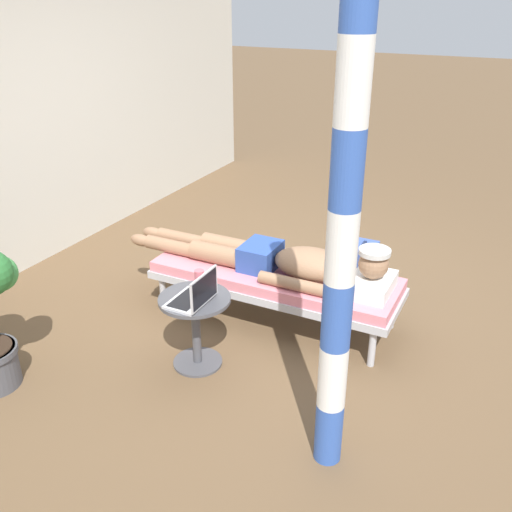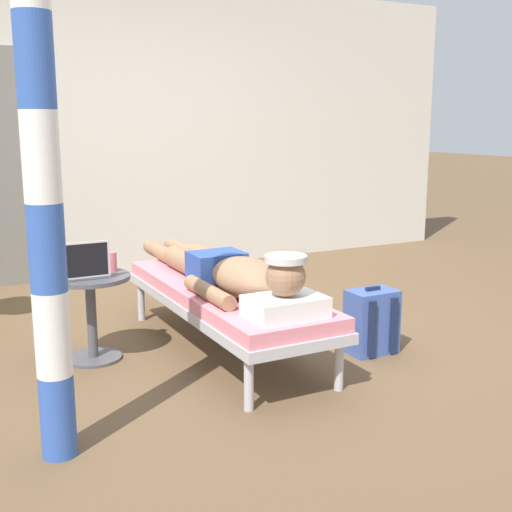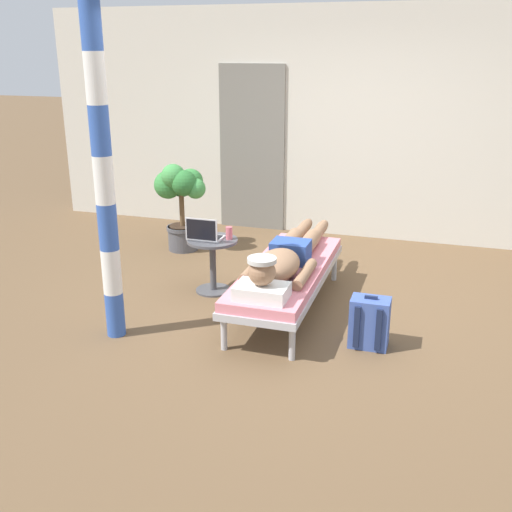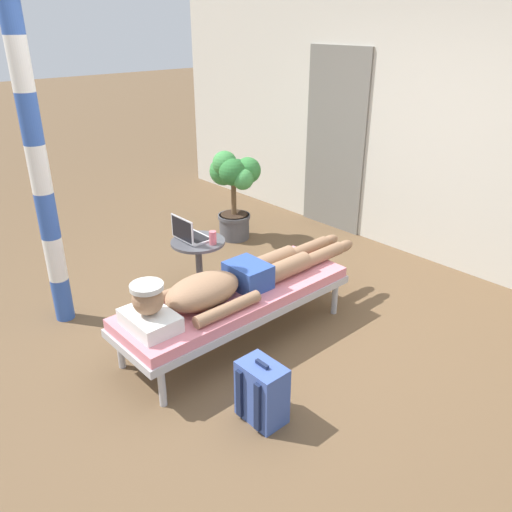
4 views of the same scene
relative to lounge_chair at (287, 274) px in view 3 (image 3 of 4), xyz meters
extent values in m
plane|color=brown|center=(0.21, 0.10, -0.35)|extent=(40.00, 40.00, 0.00)
cube|color=beige|center=(0.00, 2.52, 1.00)|extent=(7.60, 0.20, 2.70)
cube|color=slate|center=(-1.10, 2.41, 0.67)|extent=(0.84, 0.03, 2.04)
cylinder|color=#B7B7BC|center=(-0.27, 0.86, -0.21)|extent=(0.05, 0.05, 0.28)
cylinder|color=#B7B7BC|center=(0.27, 0.86, -0.21)|extent=(0.05, 0.05, 0.28)
cylinder|color=#B7B7BC|center=(-0.27, -0.86, -0.21)|extent=(0.05, 0.05, 0.28)
cylinder|color=#B7B7BC|center=(0.27, -0.86, -0.21)|extent=(0.05, 0.05, 0.28)
cube|color=#B7B7BC|center=(0.00, 0.00, -0.04)|extent=(0.64, 1.92, 0.06)
cube|color=pink|center=(0.00, 0.00, 0.03)|extent=(0.62, 1.88, 0.08)
cube|color=white|center=(0.00, -0.75, 0.13)|extent=(0.40, 0.28, 0.11)
sphere|color=#997051|center=(0.00, -0.75, 0.29)|extent=(0.21, 0.21, 0.21)
cylinder|color=silver|center=(0.00, -0.75, 0.38)|extent=(0.22, 0.22, 0.03)
ellipsoid|color=#997051|center=(0.00, -0.31, 0.19)|extent=(0.35, 0.60, 0.23)
cylinder|color=#997051|center=(-0.22, -0.26, 0.12)|extent=(0.09, 0.55, 0.09)
cylinder|color=#997051|center=(0.22, -0.26, 0.12)|extent=(0.09, 0.55, 0.09)
cube|color=#2D4C9E|center=(0.00, 0.12, 0.17)|extent=(0.33, 0.26, 0.19)
cylinder|color=#997051|center=(-0.08, 0.46, 0.15)|extent=(0.15, 0.42, 0.15)
cylinder|color=#997051|center=(-0.08, 0.89, 0.13)|extent=(0.11, 0.44, 0.11)
ellipsoid|color=#997051|center=(-0.08, 1.18, 0.12)|extent=(0.09, 0.20, 0.10)
cylinder|color=#997051|center=(0.09, 0.46, 0.15)|extent=(0.15, 0.42, 0.15)
cylinder|color=#997051|center=(0.09, 0.89, 0.13)|extent=(0.11, 0.44, 0.11)
ellipsoid|color=#997051|center=(0.09, 1.18, 0.12)|extent=(0.09, 0.20, 0.10)
cylinder|color=#4C4C51|center=(-0.78, 0.22, -0.34)|extent=(0.34, 0.34, 0.02)
cylinder|color=#4C4C51|center=(-0.78, 0.22, -0.09)|extent=(0.06, 0.06, 0.48)
cylinder|color=#4C4C51|center=(-0.78, 0.22, 0.16)|extent=(0.48, 0.48, 0.02)
cube|color=silver|center=(-0.84, 0.22, 0.19)|extent=(0.31, 0.22, 0.02)
cube|color=black|center=(-0.84, 0.23, 0.20)|extent=(0.27, 0.15, 0.00)
cube|color=silver|center=(-0.84, 0.11, 0.30)|extent=(0.31, 0.01, 0.21)
cube|color=black|center=(-0.84, 0.10, 0.30)|extent=(0.29, 0.00, 0.19)
cylinder|color=#D86672|center=(-0.63, 0.27, 0.24)|extent=(0.06, 0.06, 0.12)
cube|color=#3F59A5|center=(0.79, -0.46, -0.15)|extent=(0.30, 0.20, 0.40)
cube|color=#3F59A5|center=(0.79, -0.34, -0.22)|extent=(0.23, 0.04, 0.18)
cube|color=#192342|center=(0.71, -0.57, -0.15)|extent=(0.04, 0.02, 0.34)
cube|color=#192342|center=(0.87, -0.57, -0.15)|extent=(0.04, 0.02, 0.34)
cube|color=#192342|center=(0.79, -0.46, 0.07)|extent=(0.10, 0.02, 0.02)
cylinder|color=#4C4C51|center=(-1.58, 1.30, -0.21)|extent=(0.34, 0.34, 0.28)
cylinder|color=#4C4C51|center=(-1.58, 1.30, -0.09)|extent=(0.37, 0.37, 0.04)
cylinder|color=#332319|center=(-1.58, 1.30, -0.06)|extent=(0.31, 0.31, 0.01)
cylinder|color=brown|center=(-1.58, 1.30, 0.15)|extent=(0.06, 0.06, 0.43)
sphere|color=#429347|center=(-1.39, 1.27, 0.39)|extent=(0.23, 0.23, 0.23)
sphere|color=#38843D|center=(-1.53, 1.47, 0.42)|extent=(0.29, 0.29, 0.29)
sphere|color=#23602D|center=(-1.60, 1.37, 0.41)|extent=(0.29, 0.29, 0.29)
sphere|color=#38843D|center=(-1.73, 1.28, 0.41)|extent=(0.32, 0.32, 0.32)
sphere|color=#429347|center=(-1.63, 1.22, 0.53)|extent=(0.27, 0.27, 0.27)
sphere|color=#2D7233|center=(-1.50, 1.22, 0.46)|extent=(0.29, 0.29, 0.29)
cylinder|color=#3359B2|center=(-1.20, -0.88, -0.16)|extent=(0.15, 0.15, 0.37)
cylinder|color=white|center=(-1.20, -0.88, 0.20)|extent=(0.15, 0.15, 0.37)
cylinder|color=#3359B2|center=(-1.20, -0.88, 0.57)|extent=(0.15, 0.15, 0.37)
cylinder|color=white|center=(-1.20, -0.88, 0.94)|extent=(0.15, 0.15, 0.37)
cylinder|color=#3359B2|center=(-1.20, -0.88, 1.31)|extent=(0.15, 0.15, 0.37)
cylinder|color=white|center=(-1.20, -0.88, 1.67)|extent=(0.15, 0.15, 0.37)
cylinder|color=#3359B2|center=(-1.20, -0.88, 2.04)|extent=(0.15, 0.15, 0.37)
camera|label=1|loc=(-3.50, -1.58, 2.02)|focal=39.76mm
camera|label=2|loc=(-1.66, -3.60, 1.08)|focal=46.08mm
camera|label=3|loc=(1.23, -4.79, 1.89)|focal=42.31mm
camera|label=4|loc=(2.64, -2.18, 1.96)|focal=36.06mm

